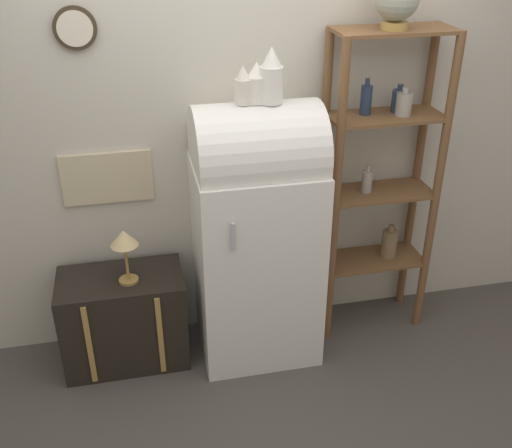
% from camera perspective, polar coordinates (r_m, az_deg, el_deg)
% --- Properties ---
extents(ground_plane, '(12.00, 12.00, 0.00)m').
position_cam_1_polar(ground_plane, '(3.66, 0.97, -13.86)').
color(ground_plane, '#4C4742').
extents(wall_back, '(7.00, 0.09, 2.70)m').
position_cam_1_polar(wall_back, '(3.45, -1.10, 9.65)').
color(wall_back, beige).
rests_on(wall_back, ground_plane).
extents(refrigerator, '(0.69, 0.60, 1.56)m').
position_cam_1_polar(refrigerator, '(3.39, 0.07, -0.74)').
color(refrigerator, white).
rests_on(refrigerator, ground_plane).
extents(suitcase_trunk, '(0.71, 0.41, 0.58)m').
position_cam_1_polar(suitcase_trunk, '(3.66, -12.42, -8.79)').
color(suitcase_trunk, black).
rests_on(suitcase_trunk, ground_plane).
extents(shelf_unit, '(0.67, 0.31, 1.87)m').
position_cam_1_polar(shelf_unit, '(3.60, 11.78, 4.69)').
color(shelf_unit, brown).
rests_on(shelf_unit, ground_plane).
extents(globe, '(0.23, 0.23, 0.27)m').
position_cam_1_polar(globe, '(3.30, 13.29, 20.08)').
color(globe, '#AD8942').
rests_on(globe, shelf_unit).
extents(vase_left, '(0.08, 0.08, 0.19)m').
position_cam_1_polar(vase_left, '(3.06, -1.24, 12.98)').
color(vase_left, silver).
rests_on(vase_left, refrigerator).
extents(vase_center, '(0.11, 0.11, 0.21)m').
position_cam_1_polar(vase_center, '(3.08, 0.11, 13.21)').
color(vase_center, white).
rests_on(vase_center, refrigerator).
extents(vase_right, '(0.12, 0.12, 0.28)m').
position_cam_1_polar(vase_right, '(3.07, 1.48, 13.82)').
color(vase_right, white).
rests_on(vase_right, refrigerator).
extents(desk_lamp, '(0.15, 0.15, 0.33)m').
position_cam_1_polar(desk_lamp, '(3.32, -12.44, -1.69)').
color(desk_lamp, '#AD8942').
rests_on(desk_lamp, suitcase_trunk).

